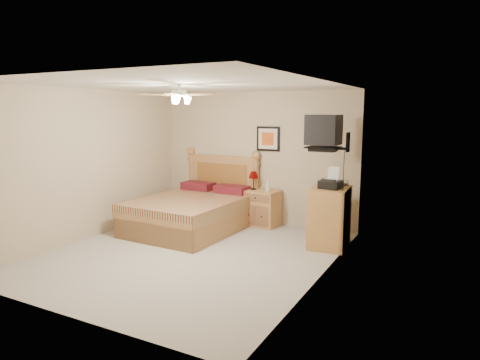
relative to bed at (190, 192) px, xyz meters
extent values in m
plane|color=#A69F96|center=(0.75, -1.12, -0.70)|extent=(4.50, 4.50, 0.00)
cube|color=white|center=(0.75, -1.12, 1.80)|extent=(4.00, 4.50, 0.04)
cube|color=#BCA98A|center=(0.75, 1.13, 0.55)|extent=(4.00, 0.04, 2.50)
cube|color=#BCA98A|center=(0.75, -3.37, 0.55)|extent=(4.00, 0.04, 2.50)
cube|color=#BCA98A|center=(-1.25, -1.12, 0.55)|extent=(0.04, 4.50, 2.50)
cube|color=#BCA98A|center=(2.75, -1.12, 0.55)|extent=(0.04, 4.50, 2.50)
cube|color=#A67949|center=(1.01, 0.88, -0.36)|extent=(0.65, 0.51, 0.67)
imported|color=silver|center=(1.14, 0.85, 0.08)|extent=(0.10, 0.10, 0.21)
cube|color=black|center=(1.02, 1.11, 0.92)|extent=(0.46, 0.04, 0.46)
cube|color=#AF7040|center=(2.48, 0.25, -0.23)|extent=(0.62, 0.84, 0.95)
imported|color=beige|center=(2.43, 0.58, 0.26)|extent=(0.30, 0.35, 0.03)
imported|color=gray|center=(2.46, 0.59, 0.29)|extent=(0.27, 0.33, 0.02)
camera|label=1|loc=(4.29, -6.25, 1.43)|focal=32.00mm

